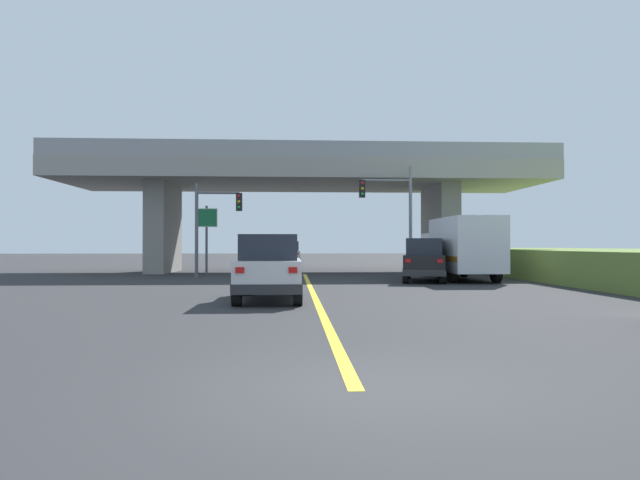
# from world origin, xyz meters

# --- Properties ---
(ground) EXTENTS (160.00, 160.00, 0.00)m
(ground) POSITION_xyz_m (0.00, 28.79, 0.00)
(ground) COLOR #2B2B2D
(overpass_bridge) EXTENTS (29.86, 8.87, 7.63)m
(overpass_bridge) POSITION_xyz_m (0.00, 28.79, 5.55)
(overpass_bridge) COLOR gray
(overpass_bridge) RESTS_ON ground
(lane_divider_stripe) EXTENTS (0.20, 25.91, 0.01)m
(lane_divider_stripe) POSITION_xyz_m (0.00, 12.96, 0.00)
(lane_divider_stripe) COLOR yellow
(lane_divider_stripe) RESTS_ON ground
(suv_lead) EXTENTS (1.97, 4.38, 2.02)m
(suv_lead) POSITION_xyz_m (-1.44, 10.61, 1.01)
(suv_lead) COLOR silver
(suv_lead) RESTS_ON ground
(suv_crossing) EXTENTS (2.84, 4.78, 2.02)m
(suv_crossing) POSITION_xyz_m (5.47, 19.11, 1.01)
(suv_crossing) COLOR black
(suv_crossing) RESTS_ON ground
(box_truck) EXTENTS (2.33, 6.98, 3.02)m
(box_truck) POSITION_xyz_m (7.55, 20.13, 1.59)
(box_truck) COLOR silver
(box_truck) RESTS_ON ground
(sedan_oncoming) EXTENTS (2.01, 4.41, 2.02)m
(sedan_oncoming) POSITION_xyz_m (-1.06, 39.26, 1.01)
(sedan_oncoming) COLOR silver
(sedan_oncoming) RESTS_ON ground
(traffic_signal_nearside) EXTENTS (2.95, 0.36, 6.09)m
(traffic_signal_nearside) POSITION_xyz_m (4.91, 23.66, 3.81)
(traffic_signal_nearside) COLOR slate
(traffic_signal_nearside) RESTS_ON ground
(traffic_signal_farside) EXTENTS (2.50, 0.36, 5.03)m
(traffic_signal_farside) POSITION_xyz_m (-4.97, 23.11, 3.22)
(traffic_signal_farside) COLOR #56595E
(traffic_signal_farside) RESTS_ON ground
(highway_sign) EXTENTS (1.29, 0.17, 4.04)m
(highway_sign) POSITION_xyz_m (-5.78, 26.22, 2.89)
(highway_sign) COLOR #56595E
(highway_sign) RESTS_ON ground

